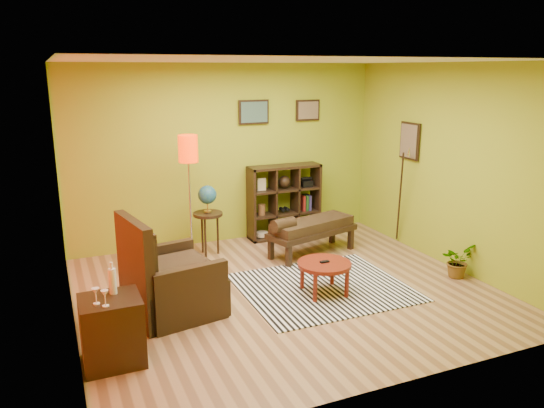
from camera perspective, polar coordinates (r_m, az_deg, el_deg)
name	(u,v)px	position (r m, az deg, el deg)	size (l,w,h in m)	color
ground	(286,290)	(6.77, 1.47, -9.27)	(5.00, 5.00, 0.00)	#A67D54
room_shell	(279,149)	(6.24, 0.74, 5.95)	(5.04, 4.54, 2.82)	#92A621
zebra_rug	(323,287)	(6.88, 5.54, -8.89)	(2.06, 1.79, 0.01)	white
coffee_table	(324,267)	(6.59, 5.66, -6.73)	(0.66, 0.66, 0.43)	maroon
armchair	(168,284)	(6.16, -11.13, -8.43)	(1.12, 1.12, 1.17)	black
side_cabinet	(112,330)	(5.33, -16.83, -12.87)	(0.55, 0.50, 0.97)	black
floor_lamp	(189,160)	(7.41, -8.97, 4.65)	(0.28, 0.28, 1.84)	silver
globe_table	(207,203)	(7.82, -6.95, 0.14)	(0.44, 0.44, 1.06)	black
cube_shelf	(285,201)	(8.69, 1.41, 0.29)	(1.20, 0.35, 1.20)	black
bench	(310,228)	(7.89, 4.13, -2.57)	(1.50, 0.86, 0.66)	black
potted_plant	(457,264)	(7.54, 19.27, -6.12)	(0.41, 0.46, 0.36)	#26661E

